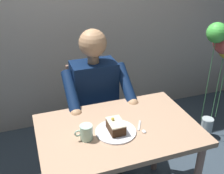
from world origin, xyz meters
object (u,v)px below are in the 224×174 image
object	(u,v)px
seated_person	(97,103)
dessert_spoon	(142,129)
dining_table	(118,140)
chair	(92,109)
balloon_display	(224,51)
cake_slice	(116,126)
coffee_cup	(86,132)

from	to	relation	value
seated_person	dessert_spoon	bearing A→B (deg)	103.61
dining_table	chair	bearing A→B (deg)	-90.00
chair	balloon_display	size ratio (longest dim) A/B	0.74
seated_person	balloon_display	distance (m)	1.26
dining_table	cake_slice	xyz separation A→B (m)	(0.03, 0.04, 0.15)
seated_person	coffee_cup	distance (m)	0.60
balloon_display	chair	bearing A→B (deg)	-6.06
cake_slice	chair	bearing A→B (deg)	-92.74
dining_table	coffee_cup	size ratio (longest dim) A/B	9.11
coffee_cup	dessert_spoon	xyz separation A→B (m)	(-0.36, 0.02, -0.05)
chair	coffee_cup	xyz separation A→B (m)	(0.23, 0.71, 0.30)
chair	cake_slice	bearing A→B (deg)	87.26
chair	dessert_spoon	xyz separation A→B (m)	(-0.14, 0.73, 0.25)
balloon_display	cake_slice	bearing A→B (deg)	24.50
seated_person	dining_table	bearing A→B (deg)	90.00
seated_person	balloon_display	bearing A→B (deg)	-178.08
dining_table	balloon_display	bearing A→B (deg)	-156.40
dessert_spoon	balloon_display	distance (m)	1.26
dessert_spoon	cake_slice	bearing A→B (deg)	-8.52
dining_table	seated_person	size ratio (longest dim) A/B	0.83
cake_slice	balloon_display	size ratio (longest dim) A/B	0.11
dining_table	seated_person	xyz separation A→B (m)	(0.00, -0.49, 0.01)
cake_slice	balloon_display	world-z (taller)	balloon_display
chair	dining_table	bearing A→B (deg)	90.00
chair	dessert_spoon	world-z (taller)	chair
coffee_cup	dessert_spoon	bearing A→B (deg)	176.79
seated_person	balloon_display	size ratio (longest dim) A/B	1.02
dining_table	balloon_display	world-z (taller)	balloon_display
dessert_spoon	balloon_display	size ratio (longest dim) A/B	0.11
cake_slice	dessert_spoon	world-z (taller)	cake_slice
dining_table	coffee_cup	world-z (taller)	coffee_cup
seated_person	coffee_cup	bearing A→B (deg)	67.21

